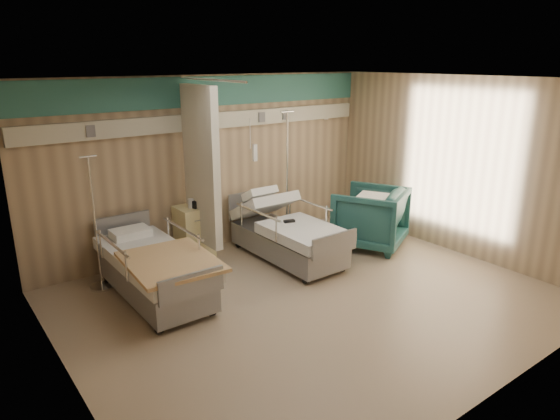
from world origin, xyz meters
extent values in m
cube|color=gray|center=(0.00, 0.00, 0.00)|extent=(6.00, 5.00, 0.00)
cube|color=tan|center=(0.00, 2.50, 1.40)|extent=(6.00, 0.04, 2.80)
cube|color=tan|center=(0.00, -2.50, 1.40)|extent=(6.00, 0.04, 2.80)
cube|color=tan|center=(-3.00, 0.00, 1.40)|extent=(0.04, 5.00, 2.80)
cube|color=tan|center=(3.00, 0.00, 1.40)|extent=(0.04, 5.00, 2.80)
cube|color=white|center=(0.00, 0.00, 2.80)|extent=(6.00, 5.00, 0.04)
cube|color=#307069|center=(0.00, 2.48, 2.55)|extent=(6.00, 0.04, 0.45)
cube|color=beige|center=(0.00, 2.45, 2.10)|extent=(5.88, 0.08, 0.25)
cylinder|color=silver|center=(-0.50, 1.60, 2.76)|extent=(0.03, 1.80, 0.03)
cube|color=beige|center=(-0.50, 1.95, 1.51)|extent=(0.12, 0.90, 2.35)
cube|color=beige|center=(-0.55, 2.20, 0.42)|extent=(0.50, 0.48, 0.85)
imported|color=#1F4F4E|center=(2.06, 0.93, 0.50)|extent=(1.44, 1.46, 1.00)
cube|color=white|center=(2.05, 0.87, 1.03)|extent=(0.76, 0.74, 0.07)
cylinder|color=silver|center=(1.19, 2.08, 0.02)|extent=(0.40, 0.40, 0.03)
cylinder|color=silver|center=(1.19, 2.08, 1.10)|extent=(0.04, 0.04, 2.20)
cylinder|color=silver|center=(1.19, 2.08, 2.20)|extent=(0.26, 0.03, 0.03)
cylinder|color=silver|center=(-2.08, 2.02, 0.01)|extent=(0.33, 0.33, 0.03)
cylinder|color=silver|center=(-2.08, 2.02, 0.92)|extent=(0.03, 0.03, 1.83)
cylinder|color=silver|center=(-2.08, 2.02, 1.83)|extent=(0.22, 0.03, 0.03)
cube|color=black|center=(0.58, 1.23, 0.65)|extent=(0.18, 0.12, 0.04)
cube|color=tan|center=(-1.57, 0.84, 0.65)|extent=(1.10, 1.35, 0.04)
cube|color=black|center=(-0.51, 2.15, 0.91)|extent=(0.25, 0.21, 0.12)
cylinder|color=white|center=(-0.60, 2.15, 0.92)|extent=(0.12, 0.12, 0.14)
camera|label=1|loc=(-3.89, -4.49, 3.03)|focal=32.00mm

